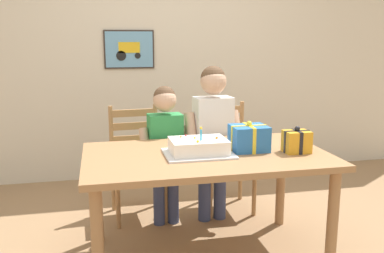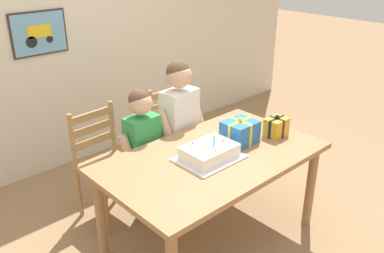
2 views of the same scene
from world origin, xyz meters
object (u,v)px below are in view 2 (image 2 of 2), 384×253
Objects in this scene: dining_table at (213,166)px; birthday_cake at (209,153)px; gift_box_red_large at (276,127)px; chair_left at (106,164)px; gift_box_beside_cake at (240,132)px; chair_right at (178,136)px; child_older at (180,119)px; child_younger at (143,143)px.

birthday_cake reaches higher than dining_table.
chair_left is at bearing 136.46° from gift_box_red_large.
gift_box_beside_cake is 0.88m from chair_right.
chair_left is (-0.97, 0.92, -0.34)m from gift_box_red_large.
gift_box_beside_cake is 0.58m from child_older.
child_older is at bearing -127.37° from chair_right.
birthday_cake is 0.65m from gift_box_red_large.
chair_right is 0.82× the size of child_younger.
child_older is at bearing -21.61° from chair_left.
child_younger is (-0.77, 0.69, -0.13)m from gift_box_red_large.
chair_right is 0.73× the size of child_older.
chair_right is at bearing 83.91° from gift_box_beside_cake.
gift_box_beside_cake is (0.35, 0.03, 0.04)m from birthday_cake.
chair_left is 0.82× the size of child_younger.
dining_table is 0.62m from gift_box_red_large.
child_older is at bearing 66.59° from birthday_cake.
gift_box_red_large is at bearing -77.56° from chair_right.
child_younger is (-0.12, 0.61, -0.10)m from birthday_cake.
birthday_cake is 0.66m from child_older.
child_younger is at bearing 137.99° from gift_box_red_large.
gift_box_red_large is 1.38m from chair_left.
gift_box_red_large is at bearing -9.90° from dining_table.
gift_box_red_large is 0.19× the size of chair_left.
gift_box_red_large is 0.74× the size of gift_box_beside_cake.
child_younger reaches higher than birthday_cake.
gift_box_red_large is 0.16× the size of child_younger.
gift_box_red_large is 0.19× the size of chair_right.
birthday_cake is at bearing -78.61° from child_younger.
gift_box_beside_cake is 1.11m from chair_left.
child_older reaches higher than dining_table.
birthday_cake is at bearing -162.45° from dining_table.
child_older reaches higher than gift_box_beside_cake.
birthday_cake is at bearing 172.55° from gift_box_red_large.
child_older is (-0.18, -0.23, 0.30)m from chair_right.
gift_box_beside_cake is 0.26× the size of chair_right.
birthday_cake is at bearing -117.70° from chair_right.
gift_box_beside_cake reaches higher than gift_box_red_large.
chair_right is (0.38, 0.82, -0.18)m from dining_table.
chair_left and chair_right have the same top height.
gift_box_beside_cake is 0.76m from child_younger.
birthday_cake is 0.63m from child_younger.
birthday_cake is 0.95m from chair_left.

